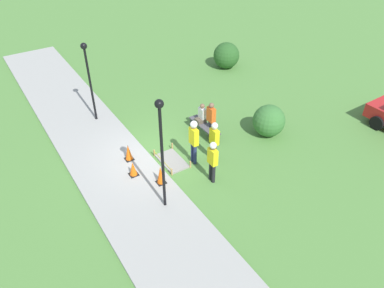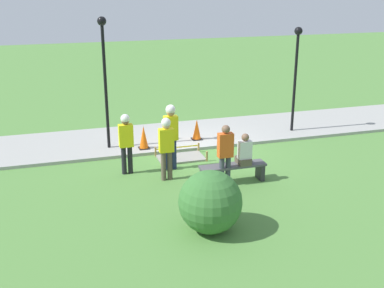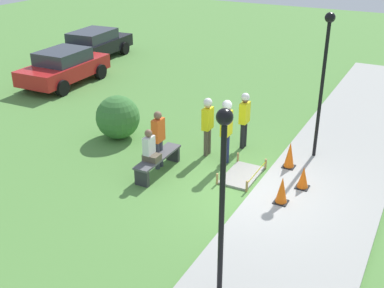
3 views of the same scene
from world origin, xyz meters
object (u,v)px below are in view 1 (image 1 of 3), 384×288
(person_seated_on_bench, at_px, (202,115))
(traffic_cone_sidewalk_edge, at_px, (161,175))
(lamppost_far, at_px, (88,71))
(lamppost_near, at_px, (161,142))
(worker_supervisor, at_px, (194,138))
(park_bench, at_px, (204,128))
(worker_assistant, at_px, (213,158))
(traffic_cone_near_patch, at_px, (128,152))
(bystander_in_orange_shirt, at_px, (211,118))
(worker_trainee, at_px, (214,138))
(traffic_cone_far_patch, at_px, (133,169))

(person_seated_on_bench, bearing_deg, traffic_cone_sidewalk_edge, -56.50)
(person_seated_on_bench, relative_size, lamppost_far, 0.24)
(lamppost_near, bearing_deg, worker_supervisor, 125.26)
(traffic_cone_sidewalk_edge, distance_m, person_seated_on_bench, 3.91)
(park_bench, relative_size, worker_assistant, 1.05)
(traffic_cone_sidewalk_edge, xyz_separation_m, worker_supervisor, (-0.47, 1.75, 0.72))
(person_seated_on_bench, height_order, worker_supervisor, worker_supervisor)
(traffic_cone_sidewalk_edge, bearing_deg, traffic_cone_near_patch, -168.12)
(person_seated_on_bench, relative_size, bystander_in_orange_shirt, 0.52)
(traffic_cone_near_patch, bearing_deg, lamppost_far, 179.97)
(lamppost_near, bearing_deg, park_bench, 128.79)
(traffic_cone_sidewalk_edge, bearing_deg, worker_trainee, 93.48)
(park_bench, relative_size, bystander_in_orange_shirt, 1.09)
(worker_assistant, distance_m, worker_trainee, 1.25)
(park_bench, xyz_separation_m, worker_assistant, (2.67, -1.47, 0.69))
(park_bench, bearing_deg, person_seated_on_bench, 170.71)
(person_seated_on_bench, bearing_deg, traffic_cone_far_patch, -73.15)
(person_seated_on_bench, xyz_separation_m, bystander_in_orange_shirt, (0.59, 0.09, 0.10))
(worker_supervisor, height_order, lamppost_near, lamppost_near)
(worker_assistant, distance_m, bystander_in_orange_shirt, 2.88)
(traffic_cone_sidewalk_edge, xyz_separation_m, lamppost_far, (-5.55, -0.40, 2.06))
(park_bench, xyz_separation_m, person_seated_on_bench, (-0.31, 0.05, 0.50))
(traffic_cone_near_patch, xyz_separation_m, traffic_cone_far_patch, (0.96, -0.26, -0.06))
(worker_supervisor, bearing_deg, worker_trainee, 66.80)
(worker_trainee, distance_m, lamppost_near, 3.62)
(traffic_cone_near_patch, relative_size, lamppost_far, 0.19)
(park_bench, xyz_separation_m, worker_supervisor, (1.37, -1.44, 0.83))
(worker_assistant, relative_size, bystander_in_orange_shirt, 1.04)
(traffic_cone_far_patch, xyz_separation_m, person_seated_on_bench, (-1.18, 3.91, 0.47))
(traffic_cone_sidewalk_edge, height_order, worker_supervisor, worker_supervisor)
(worker_trainee, distance_m, lamppost_far, 6.30)
(traffic_cone_sidewalk_edge, distance_m, lamppost_far, 5.93)
(bystander_in_orange_shirt, xyz_separation_m, lamppost_near, (2.64, -3.77, 1.83))
(traffic_cone_sidewalk_edge, height_order, worker_trainee, worker_trainee)
(traffic_cone_sidewalk_edge, bearing_deg, worker_assistant, 64.32)
(worker_assistant, bearing_deg, worker_supervisor, 178.89)
(bystander_in_orange_shirt, xyz_separation_m, lamppost_far, (-3.99, -3.74, 1.56))
(bystander_in_orange_shirt, distance_m, lamppost_far, 5.69)
(park_bench, height_order, worker_assistant, worker_assistant)
(worker_supervisor, bearing_deg, lamppost_near, -54.74)
(traffic_cone_far_patch, xyz_separation_m, bystander_in_orange_shirt, (-0.60, 4.00, 0.58))
(worker_assistant, bearing_deg, park_bench, 151.22)
(bystander_in_orange_shirt, bearing_deg, lamppost_far, -136.87)
(lamppost_far, bearing_deg, person_seated_on_bench, 46.98)
(worker_trainee, bearing_deg, traffic_cone_sidewalk_edge, -86.52)
(traffic_cone_near_patch, height_order, person_seated_on_bench, person_seated_on_bench)
(traffic_cone_near_patch, xyz_separation_m, worker_assistant, (2.76, 2.13, 0.61))
(traffic_cone_near_patch, xyz_separation_m, park_bench, (0.09, 3.60, -0.08))
(worker_assistant, bearing_deg, traffic_cone_near_patch, -142.27)
(traffic_cone_near_patch, distance_m, park_bench, 3.60)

